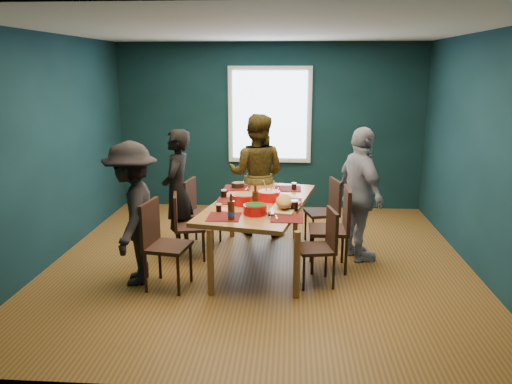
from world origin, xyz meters
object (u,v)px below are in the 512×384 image
person_near_left (133,214)px  bowl_dumpling (268,195)px  cutting_board (284,203)px  chair_left_near (159,238)px  dining_table (259,207)px  chair_right_mid (337,222)px  bowl_herbs (255,209)px  person_back (257,175)px  chair_right_far (328,206)px  bowl_salad (244,199)px  person_right (360,195)px  chair_left_far (197,207)px  chair_right_near (323,241)px  chair_left_mid (183,221)px  person_far_left (177,191)px

person_near_left → bowl_dumpling: 1.59m
cutting_board → chair_left_near: bearing=-148.7°
dining_table → chair_right_mid: chair_right_mid is taller
chair_left_near → bowl_herbs: chair_left_near is taller
person_back → bowl_herbs: (0.10, -1.64, -0.02)m
chair_right_far → bowl_salad: bowl_salad is taller
chair_left_near → chair_right_mid: size_ratio=0.97×
bowl_dumpling → person_right: bearing=7.1°
person_near_left → chair_right_mid: bearing=94.4°
chair_right_far → chair_left_far: bearing=171.6°
chair_right_near → bowl_salad: (-0.89, 0.45, 0.34)m
chair_right_mid → bowl_salad: 1.10m
chair_right_near → person_right: person_right is taller
chair_left_mid → person_far_left: (-0.14, 0.31, 0.30)m
person_far_left → bowl_salad: bearing=64.3°
bowl_herbs → person_far_left: bearing=139.4°
chair_left_far → bowl_dumpling: 1.12m
person_back → bowl_dumpling: size_ratio=6.11×
cutting_board → bowl_salad: bearing=171.9°
chair_right_mid → person_back: bearing=128.7°
chair_left_far → dining_table: bearing=-25.2°
chair_left_near → person_near_left: (-0.31, 0.11, 0.23)m
person_back → chair_right_mid: bearing=138.6°
chair_right_mid → bowl_salad: (-1.07, 0.02, 0.26)m
chair_right_near → chair_right_far: bearing=73.0°
bowl_salad → bowl_herbs: bearing=-69.3°
person_far_left → bowl_herbs: size_ratio=6.17×
bowl_salad → chair_left_mid: bearing=166.4°
chair_right_near → bowl_herbs: (-0.74, 0.04, 0.34)m
chair_left_far → person_right: 2.11m
chair_right_mid → bowl_salad: chair_right_mid is taller
cutting_board → dining_table: bearing=148.4°
person_back → person_near_left: size_ratio=1.09×
chair_left_near → person_far_left: person_far_left is taller
person_far_left → person_right: bearing=88.6°
chair_left_near → person_far_left: 1.16m
bowl_salad → cutting_board: (0.46, -0.17, 0.00)m
chair_left_mid → person_far_left: 0.46m
chair_left_far → chair_right_far: chair_left_far is taller
chair_left_far → chair_right_mid: 1.89m
person_back → bowl_dumpling: bearing=110.9°
chair_left_far → chair_left_mid: (-0.08, -0.49, -0.04)m
person_far_left → person_near_left: bearing=-10.6°
dining_table → chair_left_mid: 0.96m
chair_right_mid → bowl_herbs: chair_right_mid is taller
chair_left_far → chair_right_near: chair_left_far is taller
chair_left_far → person_right: (2.05, -0.36, 0.30)m
dining_table → person_near_left: size_ratio=1.39×
person_far_left → bowl_dumpling: 1.22m
chair_left_near → person_right: (2.21, 0.96, 0.27)m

